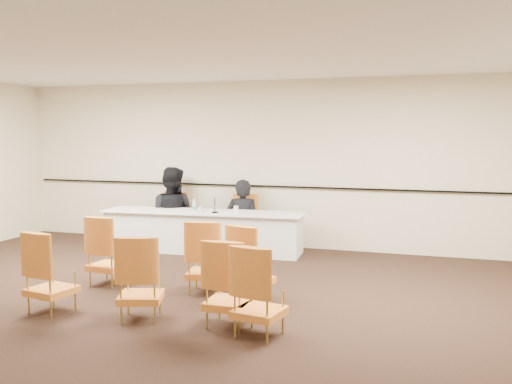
# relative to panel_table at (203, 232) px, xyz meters

# --- Properties ---
(floor) EXTENTS (10.00, 10.00, 0.00)m
(floor) POSITION_rel_panel_table_xyz_m (0.94, -3.12, -0.35)
(floor) COLOR black
(floor) RESTS_ON ground
(ceiling) EXTENTS (10.00, 10.00, 0.00)m
(ceiling) POSITION_rel_panel_table_xyz_m (0.94, -3.12, 2.65)
(ceiling) COLOR white
(ceiling) RESTS_ON ground
(wall_back) EXTENTS (10.00, 0.04, 3.00)m
(wall_back) POSITION_rel_panel_table_xyz_m (0.94, 0.88, 1.15)
(wall_back) COLOR beige
(wall_back) RESTS_ON ground
(wall_rail) EXTENTS (9.80, 0.04, 0.03)m
(wall_rail) POSITION_rel_panel_table_xyz_m (0.94, 0.84, 0.75)
(wall_rail) COLOR black
(wall_rail) RESTS_ON wall_back
(panel_table) EXTENTS (3.59, 1.10, 0.71)m
(panel_table) POSITION_rel_panel_table_xyz_m (0.00, 0.00, 0.00)
(panel_table) COLOR silver
(panel_table) RESTS_ON ground
(panelist_main) EXTENTS (0.68, 0.50, 1.73)m
(panelist_main) POSITION_rel_panel_table_xyz_m (0.53, 0.58, 0.02)
(panelist_main) COLOR black
(panelist_main) RESTS_ON ground
(panelist_main_chair) EXTENTS (0.54, 0.54, 0.95)m
(panelist_main_chair) POSITION_rel_panel_table_xyz_m (0.53, 0.58, 0.12)
(panelist_main_chair) COLOR #CC5F24
(panelist_main_chair) RESTS_ON ground
(panelist_second) EXTENTS (0.97, 0.78, 1.91)m
(panelist_second) POSITION_rel_panel_table_xyz_m (-0.84, 0.47, 0.13)
(panelist_second) COLOR black
(panelist_second) RESTS_ON ground
(panelist_second_chair) EXTENTS (0.54, 0.54, 0.95)m
(panelist_second_chair) POSITION_rel_panel_table_xyz_m (-0.84, 0.47, 0.12)
(panelist_second_chair) COLOR #CC5F24
(panelist_second_chair) RESTS_ON ground
(papers) EXTENTS (0.32, 0.25, 0.00)m
(papers) POSITION_rel_panel_table_xyz_m (0.54, 0.05, 0.36)
(papers) COLOR white
(papers) RESTS_ON panel_table
(microphone) EXTENTS (0.18, 0.24, 0.30)m
(microphone) POSITION_rel_panel_table_xyz_m (0.28, -0.12, 0.50)
(microphone) COLOR black
(microphone) RESTS_ON panel_table
(water_bottle) EXTENTS (0.07, 0.07, 0.22)m
(water_bottle) POSITION_rel_panel_table_xyz_m (-0.14, -0.05, 0.47)
(water_bottle) COLOR teal
(water_bottle) RESTS_ON panel_table
(drinking_glass) EXTENTS (0.08, 0.08, 0.10)m
(drinking_glass) POSITION_rel_panel_table_xyz_m (0.00, -0.11, 0.40)
(drinking_glass) COLOR silver
(drinking_glass) RESTS_ON panel_table
(coffee_cup) EXTENTS (0.08, 0.08, 0.12)m
(coffee_cup) POSITION_rel_panel_table_xyz_m (0.63, -0.03, 0.42)
(coffee_cup) COLOR white
(coffee_cup) RESTS_ON panel_table
(aud_chair_front_left) EXTENTS (0.54, 0.54, 0.95)m
(aud_chair_front_left) POSITION_rel_panel_table_xyz_m (-0.34, -2.41, 0.12)
(aud_chair_front_left) COLOR #CC5F24
(aud_chair_front_left) RESTS_ON ground
(aud_chair_front_mid) EXTENTS (0.58, 0.58, 0.95)m
(aud_chair_front_mid) POSITION_rel_panel_table_xyz_m (1.08, -2.36, 0.12)
(aud_chair_front_mid) COLOR #CC5F24
(aud_chair_front_mid) RESTS_ON ground
(aud_chair_front_right) EXTENTS (0.62, 0.62, 0.95)m
(aud_chair_front_right) POSITION_rel_panel_table_xyz_m (1.74, -2.51, 0.12)
(aud_chair_front_right) COLOR #CC5F24
(aud_chair_front_right) RESTS_ON ground
(aud_chair_back_left) EXTENTS (0.58, 0.58, 0.95)m
(aud_chair_back_left) POSITION_rel_panel_table_xyz_m (-0.29, -3.66, 0.12)
(aud_chair_back_left) COLOR #CC5F24
(aud_chair_back_left) RESTS_ON ground
(aud_chair_back_mid) EXTENTS (0.64, 0.64, 0.95)m
(aud_chair_back_mid) POSITION_rel_panel_table_xyz_m (0.81, -3.57, 0.12)
(aud_chair_back_mid) COLOR #CC5F24
(aud_chair_back_mid) RESTS_ON ground
(aud_chair_back_right) EXTENTS (0.58, 0.58, 0.95)m
(aud_chair_back_right) POSITION_rel_panel_table_xyz_m (2.22, -3.67, 0.12)
(aud_chair_back_right) COLOR #CC5F24
(aud_chair_back_right) RESTS_ON ground
(aud_chair_extra) EXTENTS (0.51, 0.51, 0.95)m
(aud_chair_extra) POSITION_rel_panel_table_xyz_m (1.82, -3.48, 0.12)
(aud_chair_extra) COLOR #CC5F24
(aud_chair_extra) RESTS_ON ground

